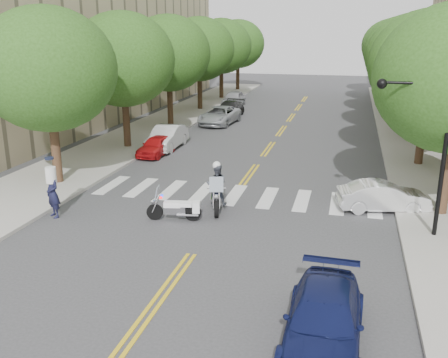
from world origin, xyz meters
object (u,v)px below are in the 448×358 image
(motorcycle_parked, at_px, (179,209))
(sedan_blue, at_px, (324,321))
(officer_standing, at_px, (53,193))
(motorcycle_police, at_px, (217,188))
(convertible, at_px, (383,196))

(motorcycle_parked, relative_size, sedan_blue, 0.48)
(motorcycle_parked, bearing_deg, sedan_blue, -149.43)
(officer_standing, bearing_deg, motorcycle_parked, 42.75)
(motorcycle_police, distance_m, motorcycle_parked, 2.06)
(motorcycle_police, distance_m, sedan_blue, 9.93)
(motorcycle_parked, distance_m, officer_standing, 5.14)
(convertible, bearing_deg, motorcycle_parked, 98.97)
(convertible, xyz_separation_m, sedan_blue, (-1.86, -10.12, 0.04))
(motorcycle_police, height_order, sedan_blue, motorcycle_police)
(sedan_blue, bearing_deg, convertible, 80.87)
(motorcycle_parked, bearing_deg, motorcycle_police, -45.04)
(motorcycle_parked, distance_m, sedan_blue, 9.24)
(motorcycle_police, xyz_separation_m, officer_standing, (-6.17, -2.56, 0.08))
(motorcycle_police, relative_size, sedan_blue, 0.56)
(motorcycle_police, bearing_deg, convertible, 178.43)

